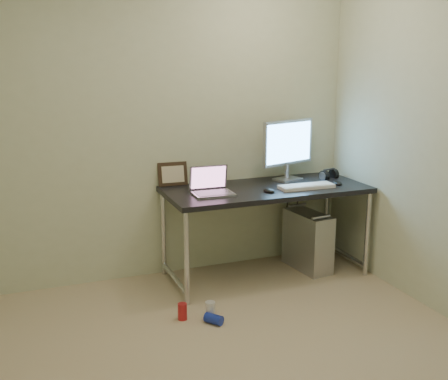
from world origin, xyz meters
TOP-DOWN VIEW (x-y plane):
  - wall_back at (0.00, 1.75)m, footprint 3.50×0.02m
  - desk at (0.90, 1.39)m, footprint 1.63×0.72m
  - tower_computer at (1.30, 1.39)m, footprint 0.26×0.49m
  - cable_a at (1.25, 1.70)m, footprint 0.01×0.16m
  - cable_b at (1.34, 1.68)m, footprint 0.02×0.11m
  - can_red at (0.02, 0.85)m, footprint 0.09×0.09m
  - can_white at (0.20, 0.79)m, footprint 0.09×0.09m
  - can_blue at (0.20, 0.72)m, footprint 0.13×0.14m
  - laptop at (0.42, 1.36)m, footprint 0.31×0.26m
  - monitor at (1.19, 1.57)m, footprint 0.53×0.22m
  - keyboard at (1.19, 1.25)m, footprint 0.45×0.16m
  - mouse_right at (1.50, 1.27)m, footprint 0.09×0.13m
  - mouse_left at (0.85, 1.23)m, footprint 0.10×0.12m
  - headphones at (1.56, 1.50)m, footprint 0.17×0.10m
  - picture_frame at (0.22, 1.73)m, footprint 0.24×0.08m
  - webcam at (0.51, 1.66)m, footprint 0.04×0.03m

SIDE VIEW (x-z plane):
  - can_blue at x=0.20m, z-range 0.00..0.07m
  - can_red at x=0.02m, z-range 0.00..0.12m
  - can_white at x=0.20m, z-range 0.00..0.13m
  - tower_computer at x=1.30m, z-range -0.01..0.51m
  - cable_b at x=1.34m, z-range 0.02..0.74m
  - cable_a at x=1.25m, z-range 0.06..0.74m
  - desk at x=0.90m, z-range 0.30..1.05m
  - keyboard at x=1.19m, z-range 0.75..0.78m
  - mouse_left at x=0.85m, z-range 0.75..0.79m
  - mouse_right at x=1.50m, z-range 0.75..0.79m
  - headphones at x=1.56m, z-range 0.73..0.83m
  - laptop at x=0.42m, z-range 0.69..0.90m
  - webcam at x=0.51m, z-range 0.77..0.88m
  - picture_frame at x=0.22m, z-range 0.75..0.94m
  - monitor at x=1.19m, z-range 0.79..1.30m
  - wall_back at x=0.00m, z-range 0.00..2.50m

